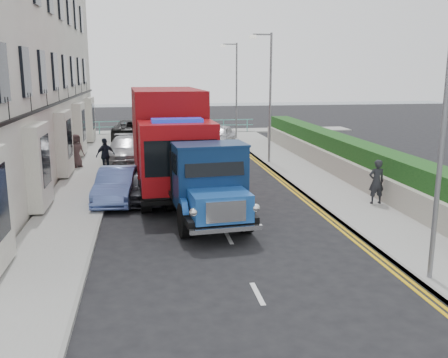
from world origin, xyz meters
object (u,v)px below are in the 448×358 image
pedestrian_east_near (376,182)px  lamp_far (235,85)px  lamp_near (439,118)px  red_lorry (169,138)px  bedford_lorry (209,189)px  lamp_mid (268,91)px  parked_car_front (143,185)px

pedestrian_east_near → lamp_far: bearing=-85.4°
lamp_near → lamp_far: (0.00, 26.00, 0.00)m
lamp_near → red_lorry: lamp_near is taller
lamp_near → bedford_lorry: 7.56m
lamp_near → red_lorry: bearing=118.0°
bedford_lorry → red_lorry: (-1.01, 5.26, 1.02)m
lamp_mid → red_lorry: bearing=-136.1°
lamp_near → lamp_mid: same height
lamp_mid → parked_car_front: (-6.78, -7.00, -3.38)m
lamp_far → lamp_near: bearing=-90.0°
bedford_lorry → pedestrian_east_near: 6.69m
red_lorry → parked_car_front: bearing=-128.5°
lamp_near → lamp_mid: bearing=90.0°
lamp_near → lamp_mid: size_ratio=1.00×
lamp_far → bedford_lorry: bearing=-102.6°
lamp_far → pedestrian_east_near: 19.62m
bedford_lorry → pedestrian_east_near: bearing=6.7°
lamp_mid → bedford_lorry: 11.95m
red_lorry → pedestrian_east_near: size_ratio=4.90×
red_lorry → lamp_far: bearing=67.4°
red_lorry → pedestrian_east_near: (7.55, -3.87, -1.31)m
lamp_far → pedestrian_east_near: lamp_far is taller
red_lorry → parked_car_front: red_lorry is taller
lamp_far → bedford_lorry: 21.36m
red_lorry → pedestrian_east_near: red_lorry is taller
red_lorry → pedestrian_east_near: 8.59m
parked_car_front → pedestrian_east_near: size_ratio=2.16×
lamp_mid → pedestrian_east_near: (1.92, -9.29, -3.03)m
lamp_near → lamp_far: size_ratio=1.00×
lamp_mid → lamp_far: 10.00m
lamp_far → red_lorry: 16.51m
lamp_mid → red_lorry: lamp_mid is taller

